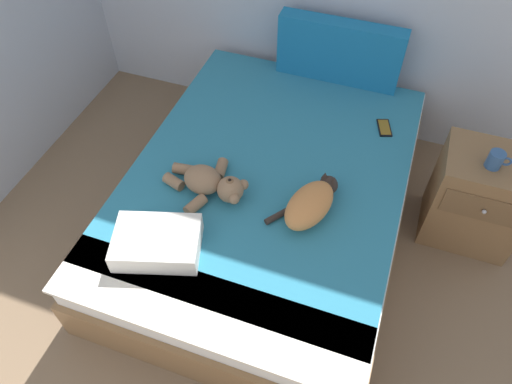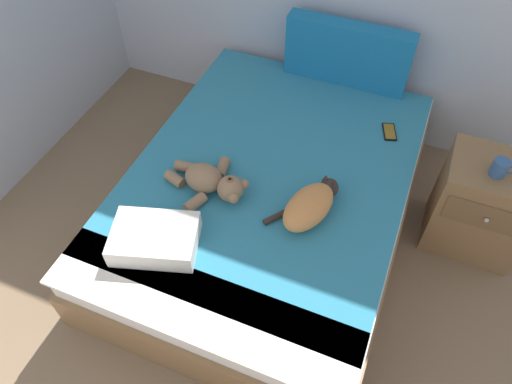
% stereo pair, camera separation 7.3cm
% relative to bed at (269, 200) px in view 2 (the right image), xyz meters
% --- Properties ---
extents(ground_plane, '(9.85, 9.85, 0.00)m').
position_rel_bed_xyz_m(ground_plane, '(0.29, -0.88, -0.24)').
color(ground_plane, '#7A6047').
extents(bed, '(1.51, 2.06, 0.48)m').
position_rel_bed_xyz_m(bed, '(0.00, 0.00, 0.00)').
color(bed, olive).
rests_on(bed, ground_plane).
extents(patterned_cushion, '(0.79, 0.12, 0.40)m').
position_rel_bed_xyz_m(patterned_cushion, '(0.15, 0.95, 0.44)').
color(patterned_cushion, '#1972AD').
rests_on(patterned_cushion, bed).
extents(cat, '(0.34, 0.42, 0.15)m').
position_rel_bed_xyz_m(cat, '(0.29, -0.19, 0.31)').
color(cat, '#D18447').
rests_on(cat, bed).
extents(teddy_bear, '(0.46, 0.40, 0.15)m').
position_rel_bed_xyz_m(teddy_bear, '(-0.24, -0.23, 0.30)').
color(teddy_bear, '#937051').
rests_on(teddy_bear, bed).
extents(cell_phone, '(0.12, 0.16, 0.01)m').
position_rel_bed_xyz_m(cell_phone, '(0.54, 0.57, 0.25)').
color(cell_phone, black).
rests_on(cell_phone, bed).
extents(throw_pillow, '(0.47, 0.39, 0.11)m').
position_rel_bed_xyz_m(throw_pillow, '(-0.33, -0.65, 0.30)').
color(throw_pillow, white).
rests_on(throw_pillow, bed).
extents(nightstand, '(0.50, 0.42, 0.61)m').
position_rel_bed_xyz_m(nightstand, '(1.14, 0.36, 0.07)').
color(nightstand, olive).
rests_on(nightstand, ground_plane).
extents(mug, '(0.12, 0.08, 0.09)m').
position_rel_bed_xyz_m(mug, '(1.11, 0.31, 0.42)').
color(mug, '#33598C').
rests_on(mug, nightstand).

